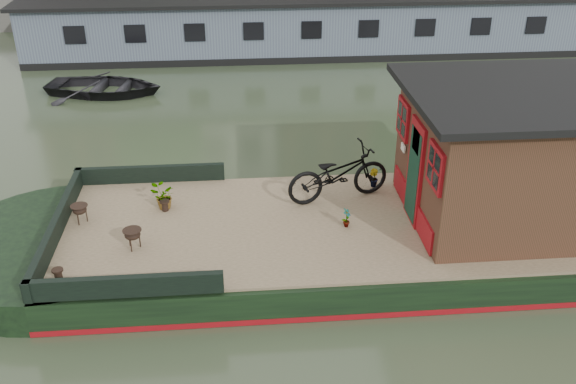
{
  "coord_description": "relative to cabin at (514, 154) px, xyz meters",
  "views": [
    {
      "loc": [
        -2.7,
        -9.98,
        6.64
      ],
      "look_at": [
        -1.8,
        0.5,
        1.04
      ],
      "focal_mm": 40.0,
      "sensor_mm": 36.0,
      "label": 1
    }
  ],
  "objects": [
    {
      "name": "cabin",
      "position": [
        0.0,
        0.0,
        0.0
      ],
      "size": [
        4.0,
        3.5,
        2.42
      ],
      "color": "#322413",
      "rests_on": "houseboat_deck"
    },
    {
      "name": "dinghy",
      "position": [
        -8.9,
        9.39,
        -1.51
      ],
      "size": [
        3.97,
        3.16,
        0.74
      ],
      "primitive_type": "imported",
      "rotation": [
        0.0,
        0.0,
        1.38
      ],
      "color": "black",
      "rests_on": "ground"
    },
    {
      "name": "houseboat_deck",
      "position": [
        -2.19,
        0.0,
        -1.25
      ],
      "size": [
        11.8,
        3.8,
        0.05
      ],
      "primitive_type": "cube",
      "color": "#987F5E",
      "rests_on": "houseboat_hull"
    },
    {
      "name": "potted_plant_a",
      "position": [
        -2.99,
        -0.19,
        -1.04
      ],
      "size": [
        0.21,
        0.24,
        0.37
      ],
      "primitive_type": "imported",
      "rotation": [
        0.0,
        0.0,
        1.03
      ],
      "color": "maroon",
      "rests_on": "houseboat_deck"
    },
    {
      "name": "bollard_port",
      "position": [
        -6.3,
        0.68,
        -1.12
      ],
      "size": [
        0.18,
        0.18,
        0.21
      ],
      "primitive_type": "cylinder",
      "color": "black",
      "rests_on": "houseboat_deck"
    },
    {
      "name": "potted_plant_b",
      "position": [
        -2.19,
        1.35,
        -1.05
      ],
      "size": [
        0.22,
        0.24,
        0.36
      ],
      "primitive_type": "imported",
      "rotation": [
        0.0,
        0.0,
        1.89
      ],
      "color": "brown",
      "rests_on": "houseboat_deck"
    },
    {
      "name": "bow_bulwark",
      "position": [
        -7.25,
        0.0,
        -1.05
      ],
      "size": [
        3.0,
        4.0,
        0.35
      ],
      "color": "black",
      "rests_on": "houseboat_deck"
    },
    {
      "name": "bollard_stbd",
      "position": [
        -7.79,
        -1.42,
        -1.12
      ],
      "size": [
        0.18,
        0.18,
        0.21
      ],
      "primitive_type": "cylinder",
      "color": "black",
      "rests_on": "houseboat_deck"
    },
    {
      "name": "quay",
      "position": [
        -2.19,
        20.5,
        -1.43
      ],
      "size": [
        60.0,
        6.0,
        0.9
      ],
      "primitive_type": "cube",
      "color": "#47443F",
      "rests_on": "ground"
    },
    {
      "name": "brazier_front",
      "position": [
        -6.72,
        -0.58,
        -1.05
      ],
      "size": [
        0.43,
        0.43,
        0.37
      ],
      "primitive_type": null,
      "rotation": [
        0.0,
        0.0,
        -0.3
      ],
      "color": "black",
      "rests_on": "houseboat_deck"
    },
    {
      "name": "brazier_rear",
      "position": [
        -7.79,
        0.38,
        -1.05
      ],
      "size": [
        0.41,
        0.41,
        0.35
      ],
      "primitive_type": null,
      "rotation": [
        0.0,
        0.0,
        0.3
      ],
      "color": "black",
      "rests_on": "houseboat_deck"
    },
    {
      "name": "bicycle",
      "position": [
        -2.99,
        0.89,
        -0.69
      ],
      "size": [
        2.16,
        1.2,
        1.07
      ],
      "primitive_type": "imported",
      "rotation": [
        0.0,
        0.0,
        1.82
      ],
      "color": "black",
      "rests_on": "houseboat_deck"
    },
    {
      "name": "houseboat_hull",
      "position": [
        -3.52,
        0.0,
        -1.6
      ],
      "size": [
        14.01,
        4.02,
        0.6
      ],
      "color": "black",
      "rests_on": "ground"
    },
    {
      "name": "potted_plant_c",
      "position": [
        -6.33,
        0.76,
        -0.98
      ],
      "size": [
        0.5,
        0.45,
        0.49
      ],
      "primitive_type": "imported",
      "rotation": [
        0.0,
        0.0,
        3.31
      ],
      "color": "#A65C30",
      "rests_on": "houseboat_deck"
    },
    {
      "name": "ground",
      "position": [
        -2.19,
        0.0,
        -1.88
      ],
      "size": [
        120.0,
        120.0,
        0.0
      ],
      "primitive_type": "plane",
      "color": "#2E3C26",
      "rests_on": "ground"
    },
    {
      "name": "far_houseboat",
      "position": [
        -2.19,
        14.0,
        -0.91
      ],
      "size": [
        20.4,
        4.4,
        2.11
      ],
      "color": "slate",
      "rests_on": "ground"
    }
  ]
}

